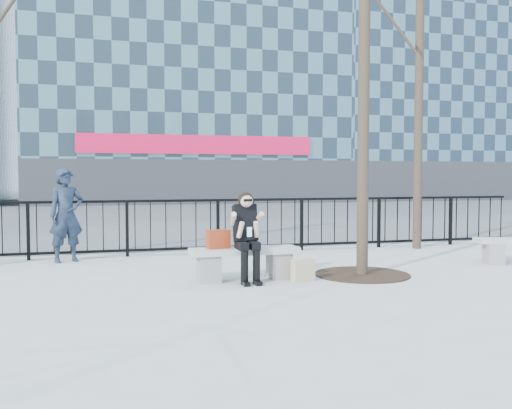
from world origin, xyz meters
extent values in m
plane|color=#9D9E98|center=(0.00, 0.00, 0.00)|extent=(120.00, 120.00, 0.00)
cube|color=#474747|center=(0.00, 15.00, 0.00)|extent=(60.00, 23.00, 0.01)
cube|color=black|center=(0.00, 3.00, 1.08)|extent=(14.00, 0.05, 0.05)
cube|color=black|center=(0.00, 3.00, 0.12)|extent=(14.00, 0.05, 0.05)
cube|color=slate|center=(3.00, 27.00, 12.00)|extent=(18.00, 10.00, 24.00)
cube|color=#2D2D30|center=(3.00, 21.96, 1.20)|extent=(18.00, 0.08, 2.40)
cube|color=red|center=(3.00, 21.90, 3.20)|extent=(12.60, 0.12, 1.00)
cube|color=slate|center=(20.00, 27.00, 10.00)|extent=(16.00, 10.00, 20.00)
cube|color=#2D2D30|center=(20.00, 21.96, 1.20)|extent=(16.00, 0.08, 2.40)
cylinder|color=black|center=(1.90, -0.10, 3.75)|extent=(0.18, 0.18, 7.50)
cylinder|color=black|center=(4.50, 2.60, 3.50)|extent=(0.18, 0.18, 7.00)
cylinder|color=black|center=(1.90, -0.10, 0.01)|extent=(1.50, 1.50, 0.02)
cube|color=slate|center=(-0.55, 0.00, 0.20)|extent=(0.32, 0.38, 0.40)
cube|color=slate|center=(0.55, 0.00, 0.20)|extent=(0.32, 0.38, 0.40)
cube|color=gray|center=(0.00, 0.00, 0.45)|extent=(1.65, 0.46, 0.09)
cube|color=slate|center=(4.71, 0.36, 0.18)|extent=(0.29, 0.34, 0.36)
cube|color=maroon|center=(-0.40, 0.02, 0.63)|extent=(0.36, 0.21, 0.28)
cube|color=#CBB990|center=(0.81, -0.37, 0.17)|extent=(0.38, 0.21, 0.34)
imported|color=black|center=(-2.70, 2.60, 0.86)|extent=(0.73, 0.61, 1.71)
camera|label=1|loc=(-2.09, -8.31, 1.59)|focal=40.00mm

